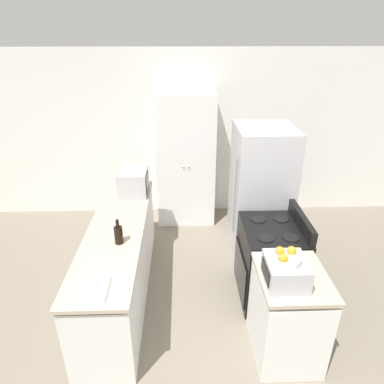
# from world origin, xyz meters

# --- Properties ---
(wall_back) EXTENTS (7.00, 0.06, 2.60)m
(wall_back) POSITION_xyz_m (0.00, 3.39, 1.30)
(wall_back) COLOR white
(wall_back) RESTS_ON ground_plane
(counter_left) EXTENTS (0.60, 2.45, 0.90)m
(counter_left) POSITION_xyz_m (-0.84, 1.32, 0.43)
(counter_left) COLOR silver
(counter_left) RESTS_ON ground_plane
(counter_right) EXTENTS (0.60, 0.72, 0.90)m
(counter_right) POSITION_xyz_m (0.84, 0.46, 0.43)
(counter_right) COLOR silver
(counter_right) RESTS_ON ground_plane
(pantry_cabinet) EXTENTS (0.88, 0.57, 2.02)m
(pantry_cabinet) POSITION_xyz_m (-0.06, 3.06, 1.01)
(pantry_cabinet) COLOR white
(pantry_cabinet) RESTS_ON ground_plane
(stove) EXTENTS (0.66, 0.79, 1.06)m
(stove) POSITION_xyz_m (0.86, 1.23, 0.46)
(stove) COLOR black
(stove) RESTS_ON ground_plane
(refrigerator) EXTENTS (0.73, 0.79, 1.78)m
(refrigerator) POSITION_xyz_m (0.89, 2.06, 0.89)
(refrigerator) COLOR #B7B7BC
(refrigerator) RESTS_ON ground_plane
(microwave) EXTENTS (0.37, 0.45, 0.32)m
(microwave) POSITION_xyz_m (-0.74, 2.17, 1.06)
(microwave) COLOR #B2B2B7
(microwave) RESTS_ON counter_left
(wine_bottle) EXTENTS (0.09, 0.09, 0.26)m
(wine_bottle) POSITION_xyz_m (-0.75, 1.01, 1.00)
(wine_bottle) COLOR black
(wine_bottle) RESTS_ON counter_left
(toaster_oven) EXTENTS (0.34, 0.37, 0.22)m
(toaster_oven) POSITION_xyz_m (0.73, 0.38, 1.01)
(toaster_oven) COLOR #B2B2B7
(toaster_oven) RESTS_ON counter_right
(fruit_bowl) EXTENTS (0.24, 0.24, 0.11)m
(fruit_bowl) POSITION_xyz_m (0.72, 0.38, 1.15)
(fruit_bowl) COLOR silver
(fruit_bowl) RESTS_ON toaster_oven
(cutting_board) EXTENTS (0.20, 0.29, 0.02)m
(cutting_board) POSITION_xyz_m (-0.84, 0.32, 0.91)
(cutting_board) COLOR silver
(cutting_board) RESTS_ON counter_left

